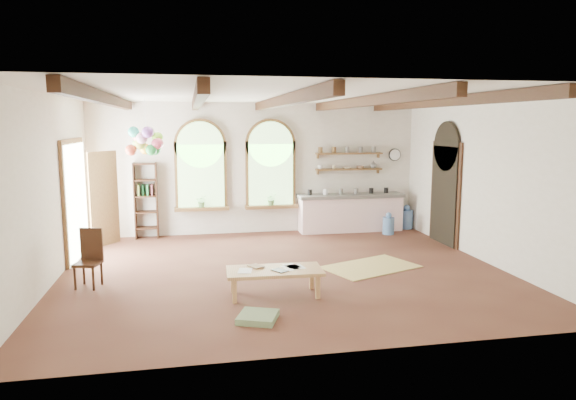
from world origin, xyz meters
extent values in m
plane|color=brown|center=(0.00, 0.00, 0.00)|extent=(8.00, 8.00, 0.00)
cube|color=brown|center=(-1.40, 3.44, 1.45)|extent=(1.24, 0.08, 1.64)
cylinder|color=brown|center=(-1.40, 3.44, 2.20)|extent=(1.24, 0.08, 1.24)
cube|color=#90C978|center=(-1.40, 3.40, 1.45)|extent=(1.10, 0.04, 1.50)
cube|color=brown|center=(-1.40, 3.35, 0.66)|extent=(1.30, 0.28, 0.08)
cube|color=brown|center=(0.30, 3.44, 1.45)|extent=(1.24, 0.08, 1.64)
cylinder|color=brown|center=(0.30, 3.44, 2.20)|extent=(1.24, 0.08, 1.24)
cube|color=#90C978|center=(0.30, 3.40, 1.45)|extent=(1.10, 0.04, 1.50)
cube|color=brown|center=(0.30, 3.35, 0.66)|extent=(1.30, 0.28, 0.08)
cube|color=brown|center=(-3.95, 1.80, 1.15)|extent=(0.10, 1.90, 2.50)
cube|color=black|center=(3.95, 1.50, 1.10)|extent=(0.10, 1.30, 2.40)
cube|color=#FFD9D8|center=(2.30, 3.20, 0.43)|extent=(2.60, 0.55, 0.86)
cube|color=slate|center=(2.30, 3.20, 0.90)|extent=(2.68, 0.62, 0.08)
cube|color=brown|center=(2.30, 3.38, 1.55)|extent=(1.70, 0.24, 0.04)
cube|color=brown|center=(2.30, 3.38, 1.95)|extent=(1.70, 0.24, 0.04)
cylinder|color=black|center=(3.55, 3.45, 1.90)|extent=(0.32, 0.04, 0.32)
cube|color=#3B2412|center=(-2.95, 3.32, 0.90)|extent=(0.03, 0.32, 1.80)
cube|color=#3B2412|center=(-2.45, 3.32, 0.90)|extent=(0.03, 0.32, 1.80)
cube|color=tan|center=(-0.40, -1.32, 0.40)|extent=(1.53, 0.75, 0.06)
cube|color=tan|center=(-1.05, -1.54, 0.19)|extent=(0.07, 0.07, 0.38)
cube|color=tan|center=(0.24, -1.59, 0.19)|extent=(0.07, 0.07, 0.38)
cube|color=tan|center=(-1.04, -1.05, 0.19)|extent=(0.07, 0.07, 0.38)
cube|color=tan|center=(0.25, -1.10, 0.19)|extent=(0.07, 0.07, 0.38)
cube|color=#3B2412|center=(-3.37, -0.33, 0.40)|extent=(0.47, 0.47, 0.05)
cube|color=#3B2412|center=(-3.32, -0.16, 0.69)|extent=(0.38, 0.14, 0.57)
cube|color=tan|center=(1.65, -0.08, 0.01)|extent=(1.98, 1.61, 0.02)
cube|color=#6F8A5F|center=(-0.80, -2.30, 0.04)|extent=(0.66, 0.66, 0.09)
cylinder|color=#5780BA|center=(3.10, 2.64, 0.21)|extent=(0.28, 0.28, 0.42)
sphere|color=#5780BA|center=(3.10, 2.64, 0.47)|extent=(0.15, 0.15, 0.15)
cylinder|color=#5780BA|center=(3.82, 3.20, 0.24)|extent=(0.32, 0.32, 0.48)
sphere|color=#5780BA|center=(3.82, 3.20, 0.54)|extent=(0.17, 0.17, 0.17)
cylinder|color=silver|center=(-2.52, 1.84, 2.78)|extent=(0.01, 0.01, 0.85)
sphere|color=green|center=(-2.35, 1.84, 2.17)|extent=(0.23, 0.23, 0.23)
sphere|color=#FF5479|center=(-2.29, 1.94, 2.29)|extent=(0.23, 0.23, 0.23)
sphere|color=#93FF35|center=(-2.31, 2.09, 2.41)|extent=(0.23, 0.23, 0.23)
sphere|color=silver|center=(-2.47, 2.01, 2.53)|extent=(0.23, 0.23, 0.23)
sphere|color=#FFAC28|center=(-2.56, 2.09, 2.17)|extent=(0.23, 0.23, 0.23)
sphere|color=#76AC49|center=(-2.71, 2.11, 2.29)|extent=(0.23, 0.23, 0.23)
sphere|color=#F47374|center=(-2.67, 1.93, 2.41)|extent=(0.23, 0.23, 0.23)
sphere|color=#2CBEA8|center=(-2.76, 1.86, 2.53)|extent=(0.23, 0.23, 0.23)
sphere|color=#D0472E|center=(-2.82, 1.72, 2.17)|extent=(0.23, 0.23, 0.23)
sphere|color=#D2D64B|center=(-2.63, 1.72, 2.29)|extent=(0.23, 0.23, 0.23)
sphere|color=#FFBBE1|center=(-2.59, 1.61, 2.41)|extent=(0.23, 0.23, 0.23)
sphere|color=#9B56C9|center=(-2.46, 1.53, 2.53)|extent=(0.23, 0.23, 0.23)
sphere|color=green|center=(-2.42, 1.71, 2.17)|extent=(0.23, 0.23, 0.23)
sphere|color=#FF5479|center=(-2.30, 1.73, 2.29)|extent=(0.23, 0.23, 0.23)
imported|color=olive|center=(-0.75, -1.19, 0.44)|extent=(0.29, 0.32, 0.02)
cube|color=black|center=(-0.33, -1.43, 0.43)|extent=(0.28, 0.30, 0.01)
imported|color=#598C4C|center=(-1.40, 3.32, 0.85)|extent=(0.27, 0.23, 0.30)
imported|color=#598C4C|center=(0.30, 3.32, 0.85)|extent=(0.27, 0.23, 0.30)
imported|color=white|center=(1.55, 3.38, 1.62)|extent=(0.12, 0.10, 0.10)
imported|color=beige|center=(1.90, 3.38, 1.62)|extent=(0.10, 0.10, 0.09)
imported|color=beige|center=(2.25, 3.38, 1.60)|extent=(0.22, 0.22, 0.05)
imported|color=#8C664C|center=(2.60, 3.38, 1.60)|extent=(0.20, 0.20, 0.06)
imported|color=slate|center=(2.95, 3.38, 1.67)|extent=(0.18, 0.18, 0.19)
camera|label=1|loc=(-1.68, -9.04, 2.70)|focal=32.00mm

